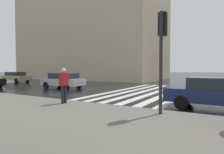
% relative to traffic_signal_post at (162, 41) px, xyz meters
% --- Properties ---
extents(ground_plane, '(220.00, 220.00, 0.00)m').
position_rel_traffic_signal_post_xyz_m(ground_plane, '(3.63, 1.01, -2.82)').
color(ground_plane, black).
extents(zebra_crossing, '(13.00, 5.50, 0.01)m').
position_rel_traffic_signal_post_xyz_m(zebra_crossing, '(7.63, 3.08, -2.81)').
color(zebra_crossing, silver).
rests_on(zebra_crossing, ground_plane).
extents(haussmann_block_mid, '(14.24, 25.98, 23.72)m').
position_rel_traffic_signal_post_xyz_m(haussmann_block_mid, '(23.24, 20.01, 8.80)').
color(haussmann_block_mid, beige).
rests_on(haussmann_block_mid, ground_plane).
extents(traffic_signal_post, '(0.44, 0.30, 3.70)m').
position_rel_traffic_signal_post_xyz_m(traffic_signal_post, '(0.00, 0.00, 0.00)').
color(traffic_signal_post, '#232326').
rests_on(traffic_signal_post, sidewalk_pavement).
extents(car_champagne, '(1.85, 4.10, 1.41)m').
position_rel_traffic_signal_post_xyz_m(car_champagne, '(9.13, 22.51, -2.06)').
color(car_champagne, tan).
rests_on(car_champagne, ground_plane).
extents(car_silver, '(1.85, 4.10, 1.41)m').
position_rel_traffic_signal_post_xyz_m(car_silver, '(6.13, 10.93, -2.06)').
color(car_silver, '#B7B7BC').
rests_on(car_silver, ground_plane).
extents(car_navy, '(1.85, 4.10, 1.41)m').
position_rel_traffic_signal_post_xyz_m(car_navy, '(2.63, -1.66, -2.06)').
color(car_navy, navy).
rests_on(car_navy, ground_plane).
extents(pedestrian_approaching_kerb, '(0.40, 0.25, 1.68)m').
position_rel_traffic_signal_post_xyz_m(pedestrian_approaching_kerb, '(-0.29, 4.59, -1.68)').
color(pedestrian_approaching_kerb, maroon).
rests_on(pedestrian_approaching_kerb, sidewalk_pavement).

